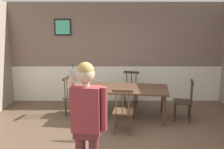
% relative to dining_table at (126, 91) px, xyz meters
% --- Properties ---
extents(ground_plane, '(6.91, 6.91, 0.00)m').
position_rel_dining_table_xyz_m(ground_plane, '(-0.23, -1.39, -0.68)').
color(ground_plane, brown).
extents(room_back_partition, '(6.29, 0.17, 2.88)m').
position_rel_dining_table_xyz_m(room_back_partition, '(-0.24, 1.45, 0.71)').
color(room_back_partition, '#756056').
rests_on(room_back_partition, ground_plane).
extents(dining_table, '(2.08, 1.33, 0.75)m').
position_rel_dining_table_xyz_m(dining_table, '(0.00, 0.00, 0.00)').
color(dining_table, '#4C3323').
rests_on(dining_table, ground_plane).
extents(chair_near_window, '(0.49, 0.49, 0.98)m').
position_rel_dining_table_xyz_m(chair_near_window, '(1.35, -0.20, -0.20)').
color(chair_near_window, '#2D2319').
rests_on(chair_near_window, ground_plane).
extents(chair_by_doorway, '(0.54, 0.54, 0.96)m').
position_rel_dining_table_xyz_m(chair_by_doorway, '(0.14, 0.91, -0.20)').
color(chair_by_doorway, '#2D2319').
rests_on(chair_by_doorway, ground_plane).
extents(chair_at_table_head, '(0.48, 0.48, 0.98)m').
position_rel_dining_table_xyz_m(chair_at_table_head, '(-0.14, -0.91, -0.20)').
color(chair_at_table_head, '#513823').
rests_on(chair_at_table_head, ground_plane).
extents(chair_opposite_corner, '(0.53, 0.53, 0.97)m').
position_rel_dining_table_xyz_m(chair_opposite_corner, '(-1.35, 0.21, -0.20)').
color(chair_opposite_corner, '#2D2319').
rests_on(chair_opposite_corner, ground_plane).
extents(person_figure, '(0.54, 0.26, 1.79)m').
position_rel_dining_table_xyz_m(person_figure, '(-0.70, -2.81, 0.36)').
color(person_figure, brown).
rests_on(person_figure, ground_plane).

